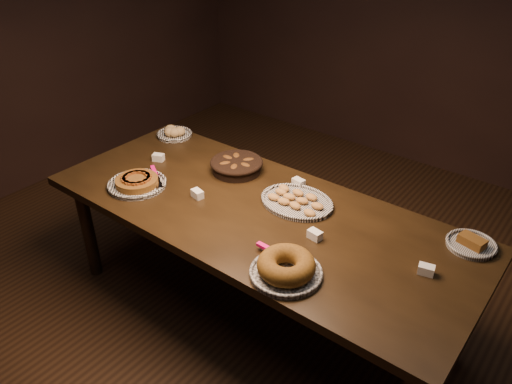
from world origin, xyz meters
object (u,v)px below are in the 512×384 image
Objects in this scene: apple_tart_plate at (137,183)px; bundt_cake_plate at (286,267)px; buffet_table at (256,220)px; madeleine_platter at (296,201)px.

bundt_cake_plate is at bearing 4.88° from apple_tart_plate.
buffet_table is at bearing 28.81° from apple_tart_plate.
bundt_cake_plate is (0.30, -0.52, 0.03)m from madeleine_platter.
buffet_table is 5.81× the size of madeleine_platter.
bundt_cake_plate is (1.13, -0.11, 0.02)m from apple_tart_plate.
bundt_cake_plate reaches higher than apple_tart_plate.
buffet_table is at bearing 129.52° from bundt_cake_plate.
apple_tart_plate reaches higher than buffet_table.
madeleine_platter is at bearing 107.13° from bundt_cake_plate.
buffet_table is 6.24× the size of bundt_cake_plate.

